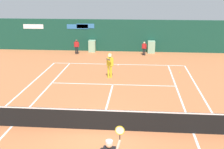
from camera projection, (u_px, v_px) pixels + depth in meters
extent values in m
plane|color=#C67042|center=(100.00, 130.00, 13.11)|extent=(80.00, 80.00, 0.00)
cube|color=white|center=(118.00, 64.00, 24.30)|extent=(10.60, 0.10, 0.01)
cube|color=white|center=(12.00, 126.00, 13.44)|extent=(0.10, 23.40, 0.01)
cube|color=white|center=(194.00, 133.00, 12.77)|extent=(0.10, 23.40, 0.01)
cube|color=white|center=(113.00, 84.00, 19.23)|extent=(8.00, 0.10, 0.01)
cube|color=white|center=(108.00, 103.00, 16.17)|extent=(0.10, 6.40, 0.01)
cube|color=white|center=(118.00, 65.00, 24.16)|extent=(0.10, 0.24, 0.01)
cube|color=black|center=(100.00, 120.00, 12.98)|extent=(12.00, 0.03, 0.95)
cube|color=white|center=(100.00, 110.00, 12.85)|extent=(12.00, 0.04, 0.06)
cube|color=#144233|center=(122.00, 36.00, 28.95)|extent=(25.00, 0.24, 3.07)
cube|color=white|center=(33.00, 26.00, 29.32)|extent=(2.01, 0.02, 0.44)
cube|color=#2D6BA8|center=(77.00, 27.00, 28.95)|extent=(2.07, 0.02, 0.44)
cube|color=#2D6BA8|center=(85.00, 26.00, 28.86)|extent=(1.72, 0.02, 0.44)
cube|color=#8CB793|center=(92.00, 46.00, 28.93)|extent=(0.64, 0.70, 1.12)
cube|color=#8CB793|center=(151.00, 47.00, 28.46)|extent=(0.68, 0.70, 1.14)
cylinder|color=yellow|center=(111.00, 72.00, 20.64)|extent=(0.14, 0.14, 0.83)
cylinder|color=yellow|center=(108.00, 72.00, 20.57)|extent=(0.14, 0.14, 0.83)
cube|color=yellow|center=(110.00, 62.00, 20.41)|extent=(0.43, 0.36, 0.58)
sphere|color=#8C664C|center=(110.00, 56.00, 20.29)|extent=(0.23, 0.23, 0.23)
cylinder|color=yellow|center=(113.00, 62.00, 20.51)|extent=(0.09, 0.09, 0.56)
cylinder|color=#8C664C|center=(108.00, 59.00, 20.00)|extent=(0.34, 0.54, 0.09)
cylinder|color=black|center=(110.00, 59.00, 19.73)|extent=(0.03, 0.03, 0.22)
torus|color=yellow|center=(110.00, 55.00, 19.66)|extent=(0.28, 0.16, 0.30)
cylinder|color=silver|center=(110.00, 55.00, 19.66)|extent=(0.23, 0.13, 0.26)
sphere|color=beige|center=(109.00, 144.00, 8.89)|extent=(0.23, 0.23, 0.23)
cylinder|color=white|center=(109.00, 141.00, 8.86)|extent=(0.21, 0.21, 0.06)
cylinder|color=beige|center=(118.00, 145.00, 9.15)|extent=(0.14, 0.56, 0.09)
cylinder|color=black|center=(120.00, 138.00, 9.38)|extent=(0.03, 0.03, 0.22)
torus|color=yellow|center=(120.00, 130.00, 9.32)|extent=(0.30, 0.05, 0.30)
cylinder|color=silver|center=(120.00, 130.00, 9.32)|extent=(0.26, 0.03, 0.26)
cylinder|color=black|center=(145.00, 52.00, 27.44)|extent=(0.10, 0.10, 0.64)
cylinder|color=black|center=(143.00, 52.00, 27.48)|extent=(0.10, 0.10, 0.64)
cube|color=#AD1E1E|center=(144.00, 46.00, 27.31)|extent=(0.31, 0.21, 0.45)
sphere|color=beige|center=(144.00, 43.00, 27.22)|extent=(0.18, 0.18, 0.18)
cylinder|color=#AD1E1E|center=(146.00, 46.00, 27.27)|extent=(0.07, 0.07, 0.43)
cylinder|color=#AD1E1E|center=(142.00, 46.00, 27.36)|extent=(0.07, 0.07, 0.43)
cylinder|color=black|center=(78.00, 50.00, 27.98)|extent=(0.11, 0.11, 0.70)
cylinder|color=black|center=(76.00, 50.00, 27.97)|extent=(0.11, 0.11, 0.70)
cube|color=#AD1E1E|center=(77.00, 44.00, 27.81)|extent=(0.34, 0.22, 0.49)
sphere|color=brown|center=(76.00, 41.00, 27.71)|extent=(0.19, 0.19, 0.19)
cylinder|color=#AD1E1E|center=(79.00, 45.00, 27.83)|extent=(0.07, 0.07, 0.47)
cylinder|color=#AD1E1E|center=(74.00, 45.00, 27.80)|extent=(0.07, 0.07, 0.47)
sphere|color=#CCE033|center=(180.00, 72.00, 21.89)|extent=(0.07, 0.07, 0.07)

